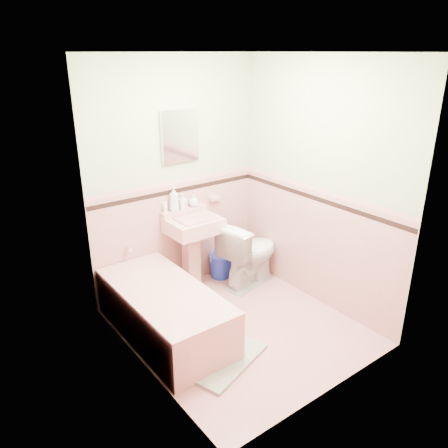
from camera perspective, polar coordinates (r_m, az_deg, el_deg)
floor at (r=4.42m, az=2.00°, el=-13.14°), size 2.20×2.20×0.00m
ceiling at (r=3.64m, az=2.54°, el=21.33°), size 2.20×2.20×0.00m
wall_back at (r=4.71m, az=-6.24°, el=5.87°), size 2.50×0.00×2.50m
wall_front at (r=3.13m, az=14.99°, el=-2.98°), size 2.50×0.00×2.50m
wall_left at (r=3.35m, az=-11.21°, el=-1.03°), size 0.00×2.50×2.50m
wall_right at (r=4.52m, az=12.19°, el=4.81°), size 0.00×2.50×2.50m
wainscot_back at (r=4.92m, az=-5.87°, el=-1.47°), size 2.00×0.00×2.00m
wainscot_front at (r=3.45m, az=13.79°, el=-12.80°), size 2.00×0.00×2.00m
wainscot_left at (r=3.65m, az=-10.30°, el=-10.47°), size 0.00×2.20×2.20m
wainscot_right at (r=4.73m, az=11.48°, el=-2.77°), size 0.00×2.20×2.20m
accent_back at (r=4.73m, az=-6.07°, el=4.31°), size 2.00×0.00×2.00m
accent_front at (r=3.20m, az=14.52°, el=-5.00°), size 2.00×0.00×2.00m
accent_left at (r=3.41m, az=-10.78°, el=-2.98°), size 0.00×2.20×2.20m
accent_right at (r=4.54m, az=11.91°, el=3.21°), size 0.00×2.20×2.20m
cap_back at (r=4.71m, az=-6.11°, el=5.47°), size 2.00×0.00×2.00m
cap_front at (r=3.15m, az=14.69°, el=-3.38°), size 2.00×0.00×2.00m
cap_left at (r=3.37m, az=-10.90°, el=-1.43°), size 0.00×2.20×2.20m
cap_right at (r=4.51m, az=12.01°, el=4.41°), size 0.00×2.20×2.20m
bathtub at (r=4.23m, az=-7.65°, el=-11.40°), size 0.70×1.50×0.45m
tub_faucet at (r=4.61m, az=-12.34°, el=-3.08°), size 0.04×0.12×0.04m
sink at (r=4.83m, az=-3.87°, el=-4.04°), size 0.55×0.48×0.86m
sink_faucet at (r=4.74m, az=-4.96°, el=2.23°), size 0.02×0.02×0.10m
medicine_cabinet at (r=4.61m, az=-5.73°, el=11.29°), size 0.43×0.04×0.53m
soap_dish at (r=5.01m, az=-1.25°, el=3.36°), size 0.12×0.07×0.04m
soap_bottle_left at (r=4.69m, az=-6.50°, el=3.26°), size 0.13×0.13×0.27m
soap_bottle_mid at (r=4.75m, az=-5.38°, el=2.93°), size 0.08×0.08×0.17m
soap_bottle_right at (r=4.83m, az=-3.97°, el=3.08°), size 0.13×0.13×0.14m
tube at (r=4.66m, az=-7.62°, el=2.13°), size 0.04×0.04×0.12m
toilet at (r=4.99m, az=3.34°, el=-3.75°), size 0.82×0.57×0.76m
bucket at (r=5.23m, az=-0.45°, el=-5.42°), size 0.35×0.35×0.28m
bath_mat at (r=4.01m, az=-0.41°, el=-16.94°), size 0.87×0.71×0.03m
shoe at (r=3.97m, az=0.38°, el=-16.62°), size 0.16×0.10×0.06m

